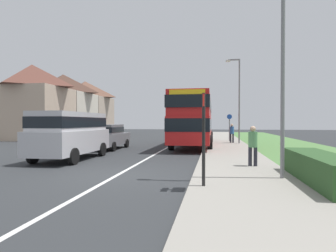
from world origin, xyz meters
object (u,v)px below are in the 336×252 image
double_decker_bus (194,118)px  parked_van_silver (71,132)px  parked_car_grey (108,136)px  bus_stop_sign (204,133)px  street_lamp_mid (238,95)px  cycle_route_sign (229,126)px  pedestrian_walking_away (232,132)px  pedestrian_at_stop (253,144)px  street_lamp_near (280,34)px

double_decker_bus → parked_van_silver: bearing=-123.1°
double_decker_bus → parked_car_grey: bearing=-150.9°
double_decker_bus → parked_car_grey: (-5.53, -3.08, -1.23)m
double_decker_bus → bus_stop_sign: (1.20, -13.38, -0.60)m
double_decker_bus → parked_van_silver: 9.89m
parked_van_silver → street_lamp_mid: size_ratio=0.73×
cycle_route_sign → pedestrian_walking_away: bearing=-87.7°
parked_car_grey → pedestrian_at_stop: bearing=-37.9°
bus_stop_sign → cycle_route_sign: bus_stop_sign is taller
street_lamp_near → double_decker_bus: bearing=106.0°
parked_van_silver → cycle_route_sign: 15.42m
double_decker_bus → pedestrian_walking_away: (2.95, 2.68, -1.17)m
pedestrian_walking_away → street_lamp_mid: size_ratio=0.24×
cycle_route_sign → street_lamp_mid: street_lamp_mid is taller
double_decker_bus → cycle_route_sign: size_ratio=4.32×
double_decker_bus → cycle_route_sign: bearing=58.9°
street_lamp_near → street_lamp_mid: (-0.05, 14.07, -0.51)m
parked_van_silver → pedestrian_walking_away: size_ratio=2.99×
double_decker_bus → parked_van_silver: double_decker_bus is taller
double_decker_bus → street_lamp_mid: size_ratio=1.59×
pedestrian_walking_away → double_decker_bus: bearing=-137.7°
parked_van_silver → cycle_route_sign: cycle_route_sign is taller
parked_van_silver → street_lamp_mid: 13.83m
parked_van_silver → pedestrian_walking_away: bearing=52.7°
bus_stop_sign → street_lamp_near: (2.23, 1.42, 2.94)m
double_decker_bus → pedestrian_walking_away: 4.16m
parked_van_silver → parked_car_grey: size_ratio=1.16×
parked_car_grey → double_decker_bus: bearing=29.1°
bus_stop_sign → pedestrian_at_stop: bearing=64.5°
parked_car_grey → pedestrian_walking_away: 10.26m
double_decker_bus → bus_stop_sign: size_ratio=4.19×
pedestrian_at_stop → cycle_route_sign: bearing=90.4°
cycle_route_sign → parked_van_silver: bearing=-122.3°
parked_van_silver → street_lamp_near: street_lamp_near is taller
parked_car_grey → bus_stop_sign: bus_stop_sign is taller
parked_van_silver → double_decker_bus: bearing=56.9°
cycle_route_sign → pedestrian_at_stop: bearing=-89.6°
pedestrian_at_stop → street_lamp_mid: street_lamp_mid is taller
parked_van_silver → pedestrian_at_stop: parked_van_silver is taller
parked_van_silver → parked_car_grey: bearing=91.7°
bus_stop_sign → street_lamp_mid: bearing=82.0°
parked_car_grey → cycle_route_sign: size_ratio=1.70×
pedestrian_walking_away → street_lamp_near: 15.07m
parked_van_silver → cycle_route_sign: (8.25, 13.02, 0.07)m
parked_van_silver → bus_stop_sign: bearing=-37.9°
double_decker_bus → cycle_route_sign: double_decker_bus is taller
parked_van_silver → pedestrian_at_stop: (8.35, -1.43, -0.38)m
pedestrian_walking_away → bus_stop_sign: 16.17m
street_lamp_mid → cycle_route_sign: bearing=100.9°
pedestrian_walking_away → street_lamp_mid: (0.43, -0.57, 3.00)m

